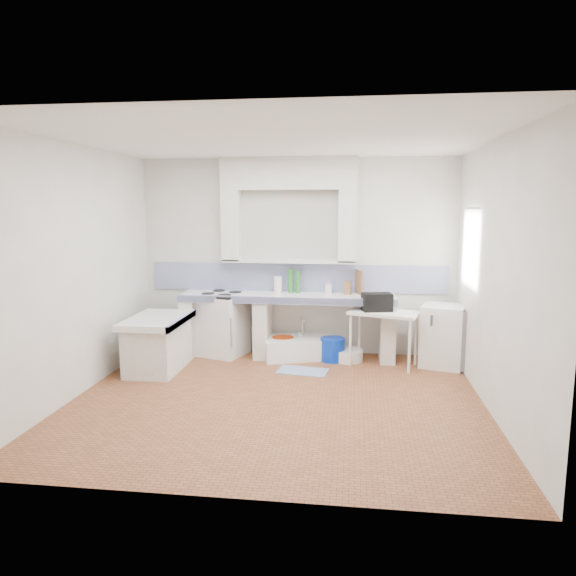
# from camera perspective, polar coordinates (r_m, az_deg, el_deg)

# --- Properties ---
(floor) EXTENTS (4.50, 4.50, 0.00)m
(floor) POSITION_cam_1_polar(r_m,az_deg,el_deg) (5.90, -1.24, -12.13)
(floor) COLOR brown
(floor) RESTS_ON ground
(ceiling) EXTENTS (4.50, 4.50, 0.00)m
(ceiling) POSITION_cam_1_polar(r_m,az_deg,el_deg) (5.55, -1.34, 15.98)
(ceiling) COLOR silver
(ceiling) RESTS_ON ground
(wall_back) EXTENTS (4.50, 0.00, 4.50)m
(wall_back) POSITION_cam_1_polar(r_m,az_deg,el_deg) (7.53, 0.95, 3.41)
(wall_back) COLOR silver
(wall_back) RESTS_ON ground
(wall_front) EXTENTS (4.50, 0.00, 4.50)m
(wall_front) POSITION_cam_1_polar(r_m,az_deg,el_deg) (3.61, -5.95, -2.52)
(wall_front) COLOR silver
(wall_front) RESTS_ON ground
(wall_left) EXTENTS (0.00, 4.50, 4.50)m
(wall_left) POSITION_cam_1_polar(r_m,az_deg,el_deg) (6.29, -22.02, 1.71)
(wall_left) COLOR silver
(wall_left) RESTS_ON ground
(wall_right) EXTENTS (0.00, 4.50, 4.50)m
(wall_right) POSITION_cam_1_polar(r_m,az_deg,el_deg) (5.68, 21.79, 1.03)
(wall_right) COLOR silver
(wall_right) RESTS_ON ground
(alcove_mass) EXTENTS (1.90, 0.25, 0.45)m
(alcove_mass) POSITION_cam_1_polar(r_m,az_deg,el_deg) (7.40, 0.08, 12.43)
(alcove_mass) COLOR silver
(alcove_mass) RESTS_ON ground
(window_frame) EXTENTS (0.35, 0.86, 1.06)m
(window_frame) POSITION_cam_1_polar(r_m,az_deg,el_deg) (6.86, 20.81, 4.00)
(window_frame) COLOR #342110
(window_frame) RESTS_ON ground
(lace_valance) EXTENTS (0.01, 0.84, 0.24)m
(lace_valance) POSITION_cam_1_polar(r_m,az_deg,el_deg) (6.81, 19.79, 7.22)
(lace_valance) COLOR white
(lace_valance) RESTS_ON ground
(counter_slab) EXTENTS (3.00, 0.60, 0.08)m
(counter_slab) POSITION_cam_1_polar(r_m,az_deg,el_deg) (7.31, -0.09, -1.01)
(counter_slab) COLOR white
(counter_slab) RESTS_ON ground
(counter_lip) EXTENTS (3.00, 0.04, 0.10)m
(counter_lip) POSITION_cam_1_polar(r_m,az_deg,el_deg) (7.04, -0.38, -1.40)
(counter_lip) COLOR navy
(counter_lip) RESTS_ON ground
(counter_pier_left) EXTENTS (0.20, 0.55, 0.82)m
(counter_pier_left) POSITION_cam_1_polar(r_m,az_deg,el_deg) (7.70, -10.51, -4.07)
(counter_pier_left) COLOR silver
(counter_pier_left) RESTS_ON ground
(counter_pier_mid) EXTENTS (0.20, 0.55, 0.82)m
(counter_pier_mid) POSITION_cam_1_polar(r_m,az_deg,el_deg) (7.45, -2.77, -4.36)
(counter_pier_mid) COLOR silver
(counter_pier_mid) RESTS_ON ground
(counter_pier_right) EXTENTS (0.20, 0.55, 0.82)m
(counter_pier_right) POSITION_cam_1_polar(r_m,az_deg,el_deg) (7.36, 10.82, -4.68)
(counter_pier_right) COLOR silver
(counter_pier_right) RESTS_ON ground
(peninsula_top) EXTENTS (0.70, 1.10, 0.08)m
(peninsula_top) POSITION_cam_1_polar(r_m,az_deg,el_deg) (6.98, -14.12, -3.43)
(peninsula_top) COLOR white
(peninsula_top) RESTS_ON ground
(peninsula_base) EXTENTS (0.60, 1.00, 0.62)m
(peninsula_base) POSITION_cam_1_polar(r_m,az_deg,el_deg) (7.06, -14.01, -6.21)
(peninsula_base) COLOR silver
(peninsula_base) RESTS_ON ground
(peninsula_lip) EXTENTS (0.04, 1.10, 0.10)m
(peninsula_lip) POSITION_cam_1_polar(r_m,az_deg,el_deg) (6.87, -11.55, -3.54)
(peninsula_lip) COLOR navy
(peninsula_lip) RESTS_ON ground
(backsplash) EXTENTS (4.27, 0.03, 0.40)m
(backsplash) POSITION_cam_1_polar(r_m,az_deg,el_deg) (7.55, 0.93, 1.14)
(backsplash) COLOR navy
(backsplash) RESTS_ON ground
(stove) EXTENTS (0.77, 0.75, 0.87)m
(stove) POSITION_cam_1_polar(r_m,az_deg,el_deg) (7.57, -7.20, -4.04)
(stove) COLOR white
(stove) RESTS_ON ground
(sink) EXTENTS (1.21, 0.90, 0.26)m
(sink) POSITION_cam_1_polar(r_m,az_deg,el_deg) (7.45, 1.43, -6.59)
(sink) COLOR white
(sink) RESTS_ON ground
(side_table) EXTENTS (1.00, 0.75, 0.04)m
(side_table) POSITION_cam_1_polar(r_m,az_deg,el_deg) (7.12, 10.38, -5.46)
(side_table) COLOR white
(side_table) RESTS_ON ground
(fridge) EXTENTS (0.66, 0.66, 0.83)m
(fridge) POSITION_cam_1_polar(r_m,az_deg,el_deg) (7.28, 16.54, -5.03)
(fridge) COLOR white
(fridge) RESTS_ON ground
(bucket_red) EXTENTS (0.38, 0.38, 0.29)m
(bucket_red) POSITION_cam_1_polar(r_m,az_deg,el_deg) (7.44, -0.55, -6.48)
(bucket_red) COLOR red
(bucket_red) RESTS_ON ground
(bucket_orange) EXTENTS (0.26, 0.26, 0.24)m
(bucket_orange) POSITION_cam_1_polar(r_m,az_deg,el_deg) (7.38, 1.84, -6.83)
(bucket_orange) COLOR #EE4112
(bucket_orange) RESTS_ON ground
(bucket_blue) EXTENTS (0.43, 0.43, 0.32)m
(bucket_blue) POSITION_cam_1_polar(r_m,az_deg,el_deg) (7.30, 4.90, -6.70)
(bucket_blue) COLOR #0630B7
(bucket_blue) RESTS_ON ground
(basin_white) EXTENTS (0.50, 0.50, 0.16)m
(basin_white) POSITION_cam_1_polar(r_m,az_deg,el_deg) (7.34, 6.59, -7.30)
(basin_white) COLOR white
(basin_white) RESTS_ON ground
(water_bottle_a) EXTENTS (0.10, 0.10, 0.33)m
(water_bottle_a) POSITION_cam_1_polar(r_m,az_deg,el_deg) (7.55, 1.34, -6.11)
(water_bottle_a) COLOR silver
(water_bottle_a) RESTS_ON ground
(water_bottle_b) EXTENTS (0.09, 0.09, 0.27)m
(water_bottle_b) POSITION_cam_1_polar(r_m,az_deg,el_deg) (7.59, 1.99, -6.27)
(water_bottle_b) COLOR silver
(water_bottle_b) RESTS_ON ground
(black_bag) EXTENTS (0.42, 0.30, 0.24)m
(black_bag) POSITION_cam_1_polar(r_m,az_deg,el_deg) (7.02, 9.71, -1.53)
(black_bag) COLOR black
(black_bag) RESTS_ON side_table
(green_bottle_a) EXTENTS (0.08, 0.08, 0.35)m
(green_bottle_a) POSITION_cam_1_polar(r_m,az_deg,el_deg) (7.42, 0.28, 0.80)
(green_bottle_a) COLOR #2A6E29
(green_bottle_a) RESTS_ON counter_slab
(green_bottle_b) EXTENTS (0.08, 0.08, 0.32)m
(green_bottle_b) POSITION_cam_1_polar(r_m,az_deg,el_deg) (7.41, 1.09, 0.67)
(green_bottle_b) COLOR #2A6E29
(green_bottle_b) RESTS_ON counter_slab
(knife_block) EXTENTS (0.10, 0.09, 0.19)m
(knife_block) POSITION_cam_1_polar(r_m,az_deg,el_deg) (7.35, 6.54, 0.03)
(knife_block) COLOR brown
(knife_block) RESTS_ON counter_slab
(cutting_board) EXTENTS (0.10, 0.24, 0.34)m
(cutting_board) POSITION_cam_1_polar(r_m,az_deg,el_deg) (7.37, 7.78, 0.64)
(cutting_board) COLOR brown
(cutting_board) RESTS_ON counter_slab
(paper_towel) EXTENTS (0.15, 0.15, 0.23)m
(paper_towel) POSITION_cam_1_polar(r_m,az_deg,el_deg) (7.46, -1.11, 0.39)
(paper_towel) COLOR white
(paper_towel) RESTS_ON counter_slab
(soap_bottle) EXTENTS (0.09, 0.09, 0.19)m
(soap_bottle) POSITION_cam_1_polar(r_m,az_deg,el_deg) (7.39, 4.46, 0.14)
(soap_bottle) COLOR white
(soap_bottle) RESTS_ON counter_slab
(rug) EXTENTS (0.69, 0.46, 0.01)m
(rug) POSITION_cam_1_polar(r_m,az_deg,el_deg) (6.85, 1.61, -9.07)
(rug) COLOR #25468B
(rug) RESTS_ON ground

